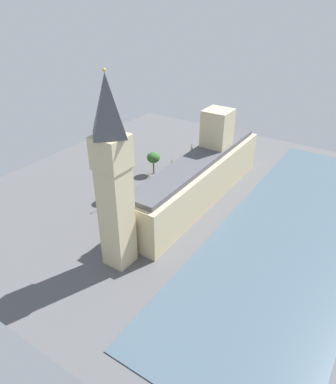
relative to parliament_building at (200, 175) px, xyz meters
The scene contains 14 objects.
ground_plane 9.35m from the parliament_building, 41.43° to the left, with size 144.96×144.96×0.00m, color #565659.
river_thames 36.11m from the parliament_building, behind, with size 41.04×130.46×0.25m, color #475B6B.
parliament_building is the anchor object (origin of this frame).
clock_tower 46.37m from the parliament_building, 88.14° to the left, with size 7.87×7.87×52.11m.
car_white_corner 28.19m from the parliament_building, 60.34° to the right, with size 2.02×4.68×1.74m.
double_decker_bus_opposite_hall 17.15m from the parliament_building, 35.00° to the right, with size 2.82×10.55×4.75m.
double_decker_bus_kerbside 20.80m from the parliament_building, 45.43° to the left, with size 3.11×10.62×4.75m.
car_yellow_cab_by_river_gate 29.86m from the parliament_building, 65.08° to the left, with size 2.17×4.62×1.74m.
pedestrian_under_trees 18.31m from the parliament_building, 55.22° to the left, with size 0.60×0.51×1.50m.
pedestrian_midblock 24.78m from the parliament_building, 66.73° to the right, with size 0.58×0.47×1.68m.
pedestrian_far_end 20.63m from the parliament_building, 59.80° to the right, with size 0.62×0.65×1.55m.
plane_tree_near_tower 31.14m from the parliament_building, 36.35° to the left, with size 5.38×5.38×8.45m.
plane_tree_trailing 25.73m from the parliament_building, 14.31° to the right, with size 5.25×5.25×9.39m.
street_lamp_leading 35.00m from the parliament_building, 47.14° to the left, with size 0.56×0.56×5.76m.
Camera 1 is at (-54.36, 98.08, 66.94)m, focal length 33.46 mm.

